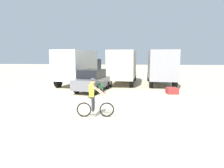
# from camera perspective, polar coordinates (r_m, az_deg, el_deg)

# --- Properties ---
(ground_plane) EXTENTS (120.00, 120.00, 0.00)m
(ground_plane) POSITION_cam_1_polar(r_m,az_deg,el_deg) (8.13, -1.91, -11.47)
(ground_plane) COLOR beige
(box_truck_white_box) EXTENTS (3.35, 7.03, 3.35)m
(box_truck_white_box) POSITION_cam_1_polar(r_m,az_deg,el_deg) (19.09, -9.96, 5.49)
(box_truck_white_box) COLOR white
(box_truck_white_box) RESTS_ON ground
(box_truck_cream_rv) EXTENTS (2.73, 6.87, 3.35)m
(box_truck_cream_rv) POSITION_cam_1_polar(r_m,az_deg,el_deg) (19.38, 3.47, 5.64)
(box_truck_cream_rv) COLOR beige
(box_truck_cream_rv) RESTS_ON ground
(box_truck_grey_hauler) EXTENTS (2.59, 6.82, 3.35)m
(box_truck_grey_hauler) POSITION_cam_1_polar(r_m,az_deg,el_deg) (19.36, 14.57, 5.39)
(box_truck_grey_hauler) COLOR #9E9EA3
(box_truck_grey_hauler) RESTS_ON ground
(sedan_parked) EXTENTS (2.54, 4.46, 1.76)m
(sedan_parked) POSITION_cam_1_polar(r_m,az_deg,el_deg) (15.18, -5.87, 1.14)
(sedan_parked) COLOR slate
(sedan_parked) RESTS_ON ground
(cyclist_orange_shirt) EXTENTS (1.73, 0.52, 1.82)m
(cyclist_orange_shirt) POSITION_cam_1_polar(r_m,az_deg,el_deg) (8.62, -5.49, -4.51)
(cyclist_orange_shirt) COLOR black
(cyclist_orange_shirt) RESTS_ON ground
(bicycle_spare) EXTENTS (0.71, 1.65, 0.97)m
(bicycle_spare) POSITION_cam_1_polar(r_m,az_deg,el_deg) (13.75, -3.23, -1.60)
(bicycle_spare) COLOR black
(bicycle_spare) RESTS_ON ground
(supply_crate) EXTENTS (0.90, 0.91, 0.45)m
(supply_crate) POSITION_cam_1_polar(r_m,az_deg,el_deg) (14.84, 17.72, -1.94)
(supply_crate) COLOR #9E2D2D
(supply_crate) RESTS_ON ground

